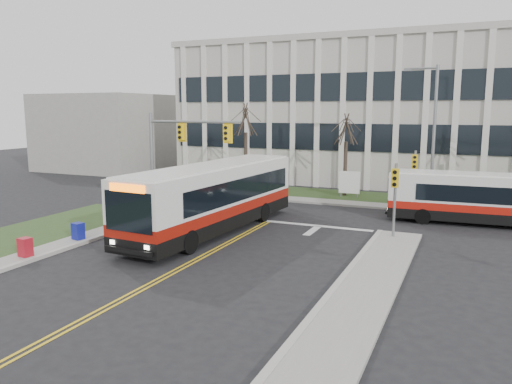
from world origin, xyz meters
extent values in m
plane|color=black|center=(0.00, 0.00, 0.00)|extent=(120.00, 120.00, 0.00)
cube|color=#9E9B93|center=(7.50, -5.00, 0.07)|extent=(2.00, 26.00, 0.14)
cube|color=#9E9B93|center=(5.00, 15.20, 0.07)|extent=(44.00, 1.60, 0.14)
cube|color=#2E451D|center=(5.00, 18.00, 0.06)|extent=(44.00, 5.00, 0.12)
cube|color=#B5B1A7|center=(5.00, 30.00, 6.00)|extent=(40.00, 16.00, 12.00)
cube|color=#9E9B93|center=(-26.00, 26.00, 4.00)|extent=(12.00, 12.00, 8.00)
cylinder|color=slate|center=(-7.30, 7.20, 3.10)|extent=(0.22, 0.22, 6.20)
cylinder|color=slate|center=(-4.30, 7.20, 5.70)|extent=(6.00, 0.16, 0.16)
cube|color=yellow|center=(-5.10, 7.05, 5.10)|extent=(0.34, 0.24, 0.92)
cube|color=yellow|center=(-2.10, 7.05, 5.10)|extent=(0.34, 0.24, 0.92)
cylinder|color=slate|center=(7.20, 7.00, 1.90)|extent=(0.14, 0.14, 3.80)
cube|color=yellow|center=(7.20, 6.80, 3.10)|extent=(0.34, 0.24, 0.92)
cylinder|color=slate|center=(7.20, 15.50, 1.90)|extent=(0.14, 0.14, 3.80)
cube|color=yellow|center=(7.20, 15.30, 3.10)|extent=(0.34, 0.24, 0.92)
cylinder|color=slate|center=(8.20, 16.20, 4.60)|extent=(0.20, 0.20, 9.20)
cylinder|color=slate|center=(7.30, 16.20, 9.00)|extent=(1.80, 0.14, 0.14)
cube|color=slate|center=(6.40, 16.20, 8.95)|extent=(0.50, 0.25, 0.18)
cylinder|color=slate|center=(1.90, 17.50, 0.50)|extent=(0.08, 0.08, 1.00)
cylinder|color=slate|center=(3.10, 17.50, 0.50)|extent=(0.08, 0.08, 1.00)
cube|color=white|center=(2.50, 17.50, 1.20)|extent=(1.50, 0.12, 1.60)
cylinder|color=#42352B|center=(-6.00, 18.00, 2.31)|extent=(0.28, 0.28, 4.62)
cylinder|color=#42352B|center=(2.00, 18.20, 2.05)|extent=(0.28, 0.28, 4.09)
cube|color=navy|center=(-6.80, 0.23, 0.47)|extent=(0.58, 0.54, 0.95)
cube|color=maroon|center=(-6.80, -2.92, 0.47)|extent=(0.55, 0.50, 0.95)
camera|label=1|loc=(10.64, -17.95, 6.36)|focal=35.00mm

